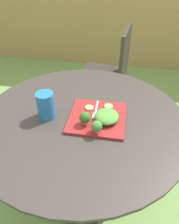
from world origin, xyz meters
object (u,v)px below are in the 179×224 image
Objects in this scene: drinking_glass at (46,107)px; salad_plate at (97,118)px; patio_chair at (112,68)px; fork at (96,111)px.

salad_plate is at bearing 4.39° from drinking_glass.
patio_chair reaches higher than salad_plate.
patio_chair is at bearing 76.97° from drinking_glass.
patio_chair is 6.44× the size of drinking_glass.
patio_chair and drinking_glass have the same top height.
drinking_glass reaches higher than salad_plate.
patio_chair is 1.10m from salad_plate.
fork is at bearing 105.88° from salad_plate.
drinking_glass is 0.26m from fork.
drinking_glass is (-0.26, -0.02, 0.06)m from salad_plate.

